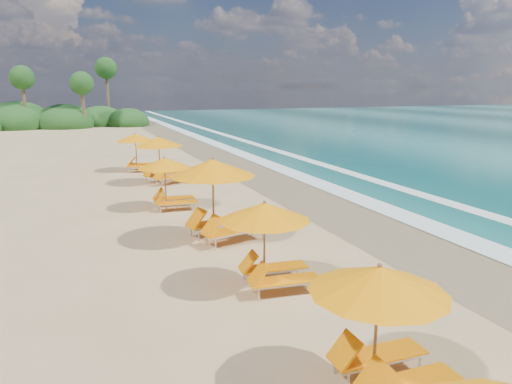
# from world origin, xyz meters

# --- Properties ---
(ground) EXTENTS (160.00, 160.00, 0.00)m
(ground) POSITION_xyz_m (0.00, 0.00, 0.00)
(ground) COLOR tan
(ground) RESTS_ON ground
(wet_sand) EXTENTS (4.00, 160.00, 0.01)m
(wet_sand) POSITION_xyz_m (4.00, 0.00, 0.01)
(wet_sand) COLOR #84724F
(wet_sand) RESTS_ON ground
(surf_foam) EXTENTS (4.00, 160.00, 0.01)m
(surf_foam) POSITION_xyz_m (6.70, 0.00, 0.03)
(surf_foam) COLOR white
(surf_foam) RESTS_ON ground
(station_1) EXTENTS (2.31, 2.13, 2.13)m
(station_1) POSITION_xyz_m (-1.41, -9.03, 1.19)
(station_1) COLOR olive
(station_1) RESTS_ON ground
(station_2) EXTENTS (2.43, 2.28, 2.14)m
(station_2) POSITION_xyz_m (-1.50, -4.83, 1.20)
(station_2) COLOR olive
(station_2) RESTS_ON ground
(station_3) EXTENTS (3.21, 3.09, 2.62)m
(station_3) POSITION_xyz_m (-1.58, -0.95, 1.47)
(station_3) COLOR olive
(station_3) RESTS_ON ground
(station_4) EXTENTS (2.30, 2.15, 2.06)m
(station_4) POSITION_xyz_m (-2.22, 3.48, 1.15)
(station_4) COLOR olive
(station_4) RESTS_ON ground
(station_5) EXTENTS (3.08, 3.05, 2.36)m
(station_5) POSITION_xyz_m (-1.54, 8.55, 1.32)
(station_5) COLOR olive
(station_5) RESTS_ON ground
(station_6) EXTENTS (2.71, 2.64, 2.15)m
(station_6) POSITION_xyz_m (-2.12, 12.53, 1.21)
(station_6) COLOR olive
(station_6) RESTS_ON ground
(treeline) EXTENTS (25.80, 8.80, 9.74)m
(treeline) POSITION_xyz_m (-9.94, 45.51, 1.00)
(treeline) COLOR #163D14
(treeline) RESTS_ON ground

